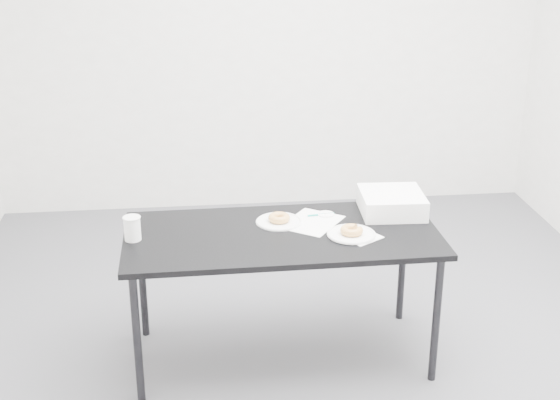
{
  "coord_description": "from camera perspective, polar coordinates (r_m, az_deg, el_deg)",
  "views": [
    {
      "loc": [
        -0.54,
        -3.62,
        2.25
      ],
      "look_at": [
        -0.13,
        0.02,
        0.8
      ],
      "focal_mm": 50.0,
      "sensor_mm": 36.0,
      "label": 1
    }
  ],
  "objects": [
    {
      "name": "plate_near",
      "position": [
        3.8,
        5.25,
        -2.52
      ],
      "size": [
        0.24,
        0.24,
        0.01
      ],
      "primitive_type": "cylinder",
      "color": "white",
      "rests_on": "napkin"
    },
    {
      "name": "pen",
      "position": [
        4.01,
        3.02,
        -1.06
      ],
      "size": [
        0.14,
        0.03,
        0.01
      ],
      "primitive_type": "cylinder",
      "rotation": [
        0.0,
        1.57,
        0.13
      ],
      "color": "#0D9787",
      "rests_on": "scorecard"
    },
    {
      "name": "coffee_cup",
      "position": [
        3.78,
        -10.75,
        -2.05
      ],
      "size": [
        0.08,
        0.08,
        0.12
      ],
      "primitive_type": "cylinder",
      "color": "white",
      "rests_on": "table"
    },
    {
      "name": "donut_near",
      "position": [
        3.79,
        5.26,
        -2.22
      ],
      "size": [
        0.15,
        0.15,
        0.04
      ],
      "primitive_type": "torus",
      "rotation": [
        0.0,
        0.0,
        0.44
      ],
      "color": "#D08341",
      "rests_on": "plate_near"
    },
    {
      "name": "scorecard",
      "position": [
        3.93,
        2.35,
        -1.63
      ],
      "size": [
        0.37,
        0.38,
        0.0
      ],
      "primitive_type": "cube",
      "rotation": [
        0.0,
        0.0,
        -0.62
      ],
      "color": "white",
      "rests_on": "table"
    },
    {
      "name": "logo_patch",
      "position": [
        4.03,
        3.27,
        -1.04
      ],
      "size": [
        0.07,
        0.07,
        0.0
      ],
      "primitive_type": "cube",
      "rotation": [
        0.0,
        0.0,
        -0.62
      ],
      "color": "green",
      "rests_on": "scorecard"
    },
    {
      "name": "donut_far",
      "position": [
        3.92,
        -0.06,
        -1.31
      ],
      "size": [
        0.13,
        0.13,
        0.04
      ],
      "primitive_type": "torus",
      "rotation": [
        0.0,
        0.0,
        -0.24
      ],
      "color": "#D08341",
      "rests_on": "plate_far"
    },
    {
      "name": "napkin",
      "position": [
        3.79,
        5.9,
        -2.67
      ],
      "size": [
        0.23,
        0.23,
        0.0
      ],
      "primitive_type": "cube",
      "rotation": [
        0.0,
        0.0,
        0.58
      ],
      "color": "white",
      "rests_on": "table"
    },
    {
      "name": "floor",
      "position": [
        4.3,
        1.8,
        -10.03
      ],
      "size": [
        4.0,
        4.0,
        0.0
      ],
      "primitive_type": "plane",
      "color": "#4E4E53",
      "rests_on": "ground"
    },
    {
      "name": "cup_lid",
      "position": [
        4.02,
        3.37,
        -1.06
      ],
      "size": [
        0.08,
        0.08,
        0.01
      ],
      "primitive_type": "cylinder",
      "color": "white",
      "rests_on": "table"
    },
    {
      "name": "wall_back",
      "position": [
        5.72,
        -0.94,
        12.48
      ],
      "size": [
        4.0,
        0.02,
        2.7
      ],
      "primitive_type": "cube",
      "color": "white",
      "rests_on": "floor"
    },
    {
      "name": "plate_far",
      "position": [
        3.93,
        -0.06,
        -1.6
      ],
      "size": [
        0.24,
        0.24,
        0.01
      ],
      "primitive_type": "cylinder",
      "color": "white",
      "rests_on": "table"
    },
    {
      "name": "bakery_box",
      "position": [
        4.08,
        8.17,
        -0.19
      ],
      "size": [
        0.33,
        0.33,
        0.11
      ],
      "primitive_type": "cube",
      "rotation": [
        0.0,
        0.0,
        -0.05
      ],
      "color": "white",
      "rests_on": "table"
    },
    {
      "name": "table",
      "position": [
        3.84,
        0.14,
        -3.13
      ],
      "size": [
        1.55,
        0.74,
        0.7
      ],
      "rotation": [
        0.0,
        0.0,
        0.01
      ],
      "color": "black",
      "rests_on": "floor"
    }
  ]
}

